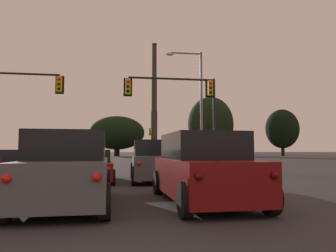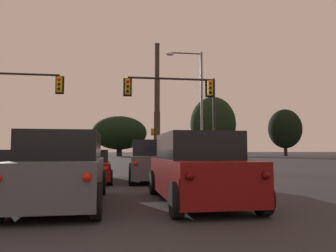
{
  "view_description": "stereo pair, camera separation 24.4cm",
  "coord_description": "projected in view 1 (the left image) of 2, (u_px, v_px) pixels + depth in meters",
  "views": [
    {
      "loc": [
        1.25,
        -2.45,
        1.39
      ],
      "look_at": [
        5.01,
        21.47,
        3.21
      ],
      "focal_mm": 35.0,
      "sensor_mm": 36.0,
      "label": 1
    },
    {
      "loc": [
        1.49,
        -2.49,
        1.39
      ],
      "look_at": [
        5.01,
        21.47,
        3.21
      ],
      "focal_mm": 35.0,
      "sensor_mm": 36.0,
      "label": 2
    }
  ],
  "objects": [
    {
      "name": "suv_center_lane_second",
      "position": [
        69.0,
        170.0,
        8.31
      ],
      "size": [
        2.21,
        4.95,
        1.86
      ],
      "rotation": [
        0.0,
        0.0,
        0.02
      ],
      "color": "#4C4F54",
      "rests_on": "ground_plane"
    },
    {
      "name": "street_lamp",
      "position": [
        196.0,
        97.0,
        26.3
      ],
      "size": [
        3.01,
        0.36,
        9.39
      ],
      "color": "slate",
      "rests_on": "ground_plane"
    },
    {
      "name": "sedan_left_lane_front",
      "position": [
        13.0,
        167.0,
        14.04
      ],
      "size": [
        2.19,
        4.78,
        1.43
      ],
      "rotation": [
        0.0,
        0.0,
        -0.05
      ],
      "color": "gray",
      "rests_on": "ground_plane"
    },
    {
      "name": "treeline_far_left",
      "position": [
        117.0,
        133.0,
        80.11
      ],
      "size": [
        13.41,
        12.07,
        9.82
      ],
      "color": "black",
      "rests_on": "ground_plane"
    },
    {
      "name": "traffic_light_far_right",
      "position": [
        152.0,
        138.0,
        58.39
      ],
      "size": [
        0.78,
        0.5,
        5.4
      ],
      "color": "black",
      "rests_on": "ground_plane"
    },
    {
      "name": "treeline_center_left",
      "position": [
        282.0,
        129.0,
        83.97
      ],
      "size": [
        8.56,
        7.7,
        11.97
      ],
      "color": "black",
      "rests_on": "ground_plane"
    },
    {
      "name": "suv_right_lane_front",
      "position": [
        154.0,
        161.0,
        15.13
      ],
      "size": [
        2.25,
        4.96,
        1.86
      ],
      "rotation": [
        0.0,
        0.0,
        -0.03
      ],
      "color": "#4C4F54",
      "rests_on": "ground_plane"
    },
    {
      "name": "sedan_center_lane_front",
      "position": [
        91.0,
        167.0,
        14.83
      ],
      "size": [
        2.18,
        4.77,
        1.43
      ],
      "rotation": [
        0.0,
        0.0,
        0.04
      ],
      "color": "maroon",
      "rests_on": "ground_plane"
    },
    {
      "name": "suv_right_lane_second",
      "position": [
        202.0,
        169.0,
        8.81
      ],
      "size": [
        2.2,
        4.94,
        1.86
      ],
      "rotation": [
        0.0,
        0.0,
        0.02
      ],
      "color": "maroon",
      "rests_on": "ground_plane"
    },
    {
      "name": "smokestack",
      "position": [
        154.0,
        110.0,
        172.86
      ],
      "size": [
        5.36,
        5.36,
        58.66
      ],
      "color": "#2B2722",
      "rests_on": "ground_plane"
    },
    {
      "name": "treeline_center_right",
      "position": [
        211.0,
        124.0,
        82.45
      ],
      "size": [
        11.53,
        10.37,
        14.95
      ],
      "color": "black",
      "rests_on": "ground_plane"
    },
    {
      "name": "traffic_light_overhead_left",
      "position": [
        10.0,
        95.0,
        21.5
      ],
      "size": [
        5.21,
        0.5,
        6.58
      ],
      "color": "black",
      "rests_on": "ground_plane"
    },
    {
      "name": "traffic_light_overhead_right",
      "position": [
        185.0,
        99.0,
        22.47
      ],
      "size": [
        6.46,
        0.5,
        6.4
      ],
      "color": "black",
      "rests_on": "ground_plane"
    }
  ]
}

